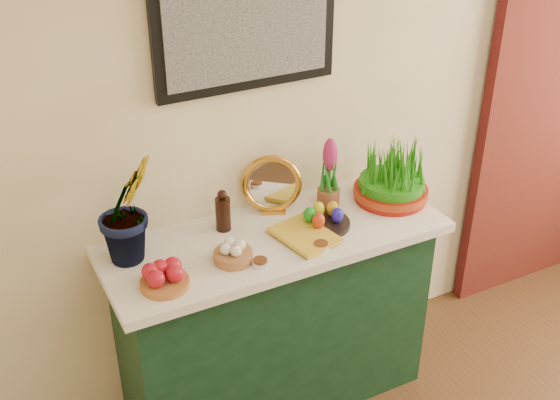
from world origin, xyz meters
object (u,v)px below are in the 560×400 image
object	(u,v)px
mirror	(272,185)
wheatgrass_sabzeh	(392,175)
book	(286,243)
hyacinth_green	(126,193)
sideboard	(275,323)

from	to	relation	value
mirror	wheatgrass_sabzeh	size ratio (longest dim) A/B	0.80
book	wheatgrass_sabzeh	world-z (taller)	wheatgrass_sabzeh
hyacinth_green	book	size ratio (longest dim) A/B	2.21
hyacinth_green	book	distance (m)	0.64
mirror	hyacinth_green	bearing A→B (deg)	-173.86
mirror	wheatgrass_sabzeh	distance (m)	0.53
book	wheatgrass_sabzeh	bearing A→B (deg)	0.57
sideboard	wheatgrass_sabzeh	size ratio (longest dim) A/B	4.01
mirror	book	xyz separation A→B (m)	(-0.07, -0.27, -0.11)
mirror	book	distance (m)	0.30
hyacinth_green	book	world-z (taller)	hyacinth_green
book	mirror	bearing A→B (deg)	62.81
wheatgrass_sabzeh	mirror	bearing A→B (deg)	163.87
hyacinth_green	mirror	bearing A→B (deg)	-12.31
mirror	sideboard	bearing A→B (deg)	-113.15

